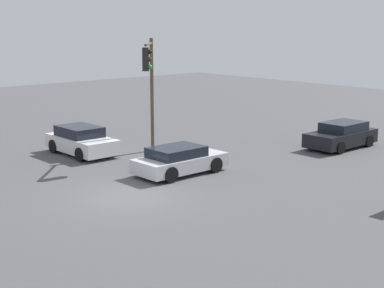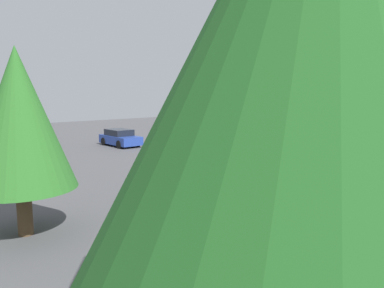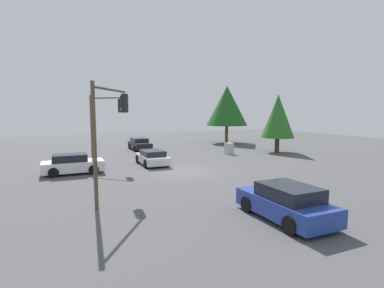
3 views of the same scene
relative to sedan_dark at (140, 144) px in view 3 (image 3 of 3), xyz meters
name	(u,v)px [view 3 (image 3 of 3)]	position (x,y,z in m)	size (l,w,h in m)	color
ground_plane	(184,171)	(13.51, -0.19, -0.65)	(80.00, 80.00, 0.00)	#4C4C4F
sedan_dark	(140,144)	(0.00, 0.00, 0.00)	(4.21, 1.96, 1.35)	black
sedan_white	(72,164)	(11.03, -7.69, 0.02)	(1.99, 4.12, 1.40)	silver
sedan_blue	(286,203)	(24.32, -0.21, 0.05)	(4.30, 2.07, 1.46)	#233D93
sedan_silver	(152,157)	(9.91, -1.50, -0.05)	(4.12, 1.98, 1.22)	silver
traffic_signal_main	(109,120)	(18.35, -6.21, 3.29)	(3.49, 2.35, 5.72)	brown
traffic_signal_cross	(104,118)	(8.68, -5.11, 3.22)	(2.22, 2.36, 5.71)	brown
electrical_cabinet	(229,149)	(7.22, 7.52, -0.08)	(1.12, 0.52, 1.15)	#B2B2AD
tree_behind	(278,116)	(8.16, 12.95, 3.21)	(3.49, 3.49, 6.18)	#4C3823
tree_left	(227,106)	(-2.35, 12.93, 4.50)	(5.67, 5.67, 7.87)	brown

